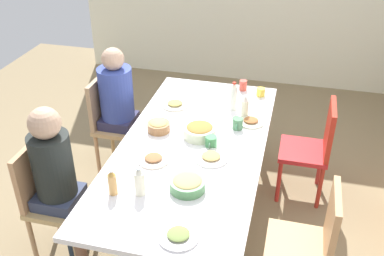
% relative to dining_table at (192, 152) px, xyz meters
% --- Properties ---
extents(ground_plane, '(6.77, 6.77, 0.00)m').
position_rel_dining_table_xyz_m(ground_plane, '(0.00, 0.00, -0.66)').
color(ground_plane, '#877453').
extents(dining_table, '(2.24, 1.07, 0.73)m').
position_rel_dining_table_xyz_m(dining_table, '(0.00, 0.00, 0.00)').
color(dining_table, white).
rests_on(dining_table, ground_plane).
extents(chair_0, '(0.40, 0.40, 0.90)m').
position_rel_dining_table_xyz_m(chair_0, '(-0.56, 0.91, -0.15)').
color(chair_0, red).
rests_on(chair_0, ground_plane).
extents(chair_1, '(0.40, 0.40, 0.90)m').
position_rel_dining_table_xyz_m(chair_1, '(0.56, -0.91, -0.15)').
color(chair_1, tan).
rests_on(chair_1, ground_plane).
extents(person_1, '(0.30, 0.30, 1.22)m').
position_rel_dining_table_xyz_m(person_1, '(0.56, -0.82, 0.07)').
color(person_1, '#2F374E').
rests_on(person_1, ground_plane).
extents(chair_2, '(0.40, 0.40, 0.90)m').
position_rel_dining_table_xyz_m(chair_2, '(-0.56, -0.91, -0.15)').
color(chair_2, tan).
rests_on(chair_2, ground_plane).
extents(person_2, '(0.30, 0.30, 1.21)m').
position_rel_dining_table_xyz_m(person_2, '(-0.56, -0.82, 0.06)').
color(person_2, '#2A2B4A').
rests_on(person_2, ground_plane).
extents(chair_3, '(0.40, 0.40, 0.90)m').
position_rel_dining_table_xyz_m(chair_3, '(0.56, 0.91, -0.15)').
color(chair_3, tan).
rests_on(chair_3, ground_plane).
extents(plate_0, '(0.23, 0.23, 0.04)m').
position_rel_dining_table_xyz_m(plate_0, '(0.26, -0.22, 0.08)').
color(plate_0, silver).
rests_on(plate_0, dining_table).
extents(plate_1, '(0.21, 0.21, 0.04)m').
position_rel_dining_table_xyz_m(plate_1, '(-0.44, 0.38, 0.08)').
color(plate_1, '#ECE9C9').
rests_on(plate_1, dining_table).
extents(plate_2, '(0.24, 0.24, 0.04)m').
position_rel_dining_table_xyz_m(plate_2, '(0.14, 0.18, 0.08)').
color(plate_2, white).
rests_on(plate_2, dining_table).
extents(plate_3, '(0.24, 0.24, 0.04)m').
position_rel_dining_table_xyz_m(plate_3, '(0.94, 0.16, 0.08)').
color(plate_3, silver).
rests_on(plate_3, dining_table).
extents(plate_4, '(0.23, 0.23, 0.04)m').
position_rel_dining_table_xyz_m(plate_4, '(-0.57, -0.30, 0.08)').
color(plate_4, beige).
rests_on(plate_4, dining_table).
extents(bowl_0, '(0.25, 0.25, 0.10)m').
position_rel_dining_table_xyz_m(bowl_0, '(-0.13, 0.03, 0.12)').
color(bowl_0, beige).
rests_on(bowl_0, dining_table).
extents(bowl_1, '(0.23, 0.23, 0.09)m').
position_rel_dining_table_xyz_m(bowl_1, '(0.51, 0.10, 0.11)').
color(bowl_1, '#4C824E').
rests_on(bowl_1, dining_table).
extents(bowl_2, '(0.18, 0.18, 0.09)m').
position_rel_dining_table_xyz_m(bowl_2, '(-0.14, -0.30, 0.11)').
color(bowl_2, '#99663D').
rests_on(bowl_2, dining_table).
extents(cup_0, '(0.12, 0.09, 0.08)m').
position_rel_dining_table_xyz_m(cup_0, '(-0.02, 0.14, 0.11)').
color(cup_0, '#469357').
rests_on(cup_0, dining_table).
extents(cup_1, '(0.12, 0.08, 0.09)m').
position_rel_dining_table_xyz_m(cup_1, '(-0.32, 0.29, 0.11)').
color(cup_1, '#4F8358').
rests_on(cup_1, dining_table).
extents(cup_2, '(0.11, 0.07, 0.09)m').
position_rel_dining_table_xyz_m(cup_2, '(-1.02, 0.23, 0.11)').
color(cup_2, '#D25143').
rests_on(cup_2, dining_table).
extents(cup_3, '(0.11, 0.08, 0.07)m').
position_rel_dining_table_xyz_m(cup_3, '(-0.94, 0.40, 0.10)').
color(cup_3, yellow).
rests_on(cup_3, dining_table).
extents(bottle_0, '(0.06, 0.06, 0.19)m').
position_rel_dining_table_xyz_m(bottle_0, '(0.67, -0.35, 0.15)').
color(bottle_0, tan).
rests_on(bottle_0, dining_table).
extents(bottle_1, '(0.06, 0.06, 0.19)m').
position_rel_dining_table_xyz_m(bottle_1, '(-0.54, 0.32, 0.15)').
color(bottle_1, '#EDE7C6').
rests_on(bottle_1, dining_table).
extents(bottle_2, '(0.06, 0.06, 0.26)m').
position_rel_dining_table_xyz_m(bottle_2, '(-0.62, 0.21, 0.19)').
color(bottle_2, silver).
rests_on(bottle_2, dining_table).
extents(bottle_3, '(0.07, 0.07, 0.21)m').
position_rel_dining_table_xyz_m(bottle_3, '(0.63, -0.18, 0.16)').
color(bottle_3, '#EAE5C6').
rests_on(bottle_3, dining_table).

